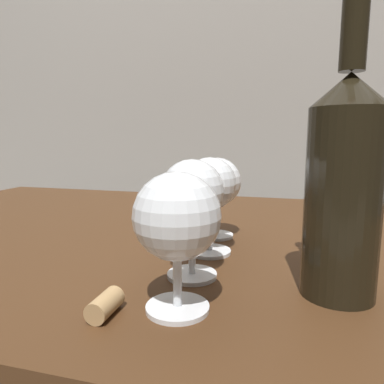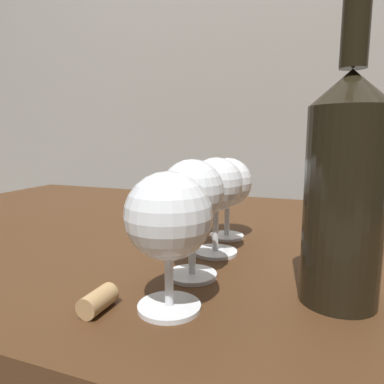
# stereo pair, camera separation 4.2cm
# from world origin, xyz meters

# --- Properties ---
(back_wall) EXTENTS (5.00, 0.08, 2.60)m
(back_wall) POSITION_xyz_m (0.00, 0.89, 1.30)
(back_wall) COLOR gray
(back_wall) RESTS_ON ground_plane
(dining_table) EXTENTS (1.39, 0.80, 0.75)m
(dining_table) POSITION_xyz_m (0.00, 0.00, 0.66)
(dining_table) COLOR #472B16
(dining_table) RESTS_ON ground_plane
(wine_glass_cabernet) EXTENTS (0.09, 0.09, 0.14)m
(wine_glass_cabernet) POSITION_xyz_m (0.09, -0.28, 0.85)
(wine_glass_cabernet) COLOR white
(wine_glass_cabernet) RESTS_ON dining_table
(wine_glass_pinot) EXTENTS (0.08, 0.08, 0.15)m
(wine_glass_pinot) POSITION_xyz_m (0.08, -0.20, 0.86)
(wine_glass_pinot) COLOR white
(wine_glass_pinot) RESTS_ON dining_table
(wine_glass_chardonnay) EXTENTS (0.08, 0.08, 0.14)m
(wine_glass_chardonnay) POSITION_xyz_m (0.08, -0.10, 0.85)
(wine_glass_chardonnay) COLOR white
(wine_glass_chardonnay) RESTS_ON dining_table
(wine_glass_amber) EXTENTS (0.08, 0.08, 0.14)m
(wine_glass_amber) POSITION_xyz_m (0.07, -0.02, 0.85)
(wine_glass_amber) COLOR white
(wine_glass_amber) RESTS_ON dining_table
(wine_bottle) EXTENTS (0.08, 0.08, 0.33)m
(wine_bottle) POSITION_xyz_m (0.24, -0.21, 0.88)
(wine_bottle) COLOR black
(wine_bottle) RESTS_ON dining_table
(cork) EXTENTS (0.02, 0.04, 0.02)m
(cork) POSITION_xyz_m (0.02, -0.31, 0.77)
(cork) COLOR tan
(cork) RESTS_ON dining_table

